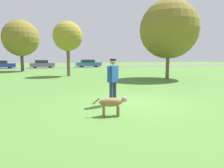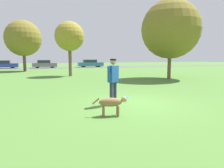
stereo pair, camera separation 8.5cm
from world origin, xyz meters
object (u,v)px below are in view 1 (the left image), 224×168
(tree_near_right, at_px, (169,29))
(frisbee, at_px, (126,97))
(tree_mid_center, at_px, (68,36))
(person, at_px, (113,78))
(dog, at_px, (112,103))
(parked_car_grey, at_px, (42,64))
(tree_far_left, at_px, (21,38))
(parked_car_teal, at_px, (88,63))
(parked_car_blue, at_px, (0,65))

(tree_near_right, bearing_deg, frisbee, -136.85)
(frisbee, distance_m, tree_mid_center, 12.10)
(person, xyz_separation_m, dog, (-0.52, -1.36, -0.63))
(dog, bearing_deg, tree_near_right, 58.29)
(tree_near_right, bearing_deg, tree_mid_center, 145.10)
(tree_near_right, relative_size, parked_car_grey, 1.63)
(parked_car_grey, bearing_deg, person, -86.16)
(frisbee, xyz_separation_m, tree_far_left, (-5.73, 20.14, 4.20))
(tree_far_left, bearing_deg, parked_car_teal, 38.18)
(tree_mid_center, distance_m, parked_car_blue, 19.45)
(tree_far_left, bearing_deg, frisbee, -74.13)
(dog, bearing_deg, parked_car_teal, 89.63)
(parked_car_teal, bearing_deg, parked_car_grey, -175.31)
(tree_far_left, xyz_separation_m, parked_car_blue, (-3.92, 8.46, -3.57))
(dog, xyz_separation_m, parked_car_grey, (-1.62, 30.50, 0.25))
(tree_near_right, height_order, parked_car_teal, tree_near_right)
(frisbee, height_order, tree_mid_center, tree_mid_center)
(person, distance_m, parked_car_teal, 30.29)
(dog, distance_m, tree_mid_center, 14.37)
(frisbee, relative_size, parked_car_blue, 0.05)
(frisbee, distance_m, parked_car_grey, 28.18)
(tree_mid_center, xyz_separation_m, parked_car_teal, (5.96, 17.09, -3.09))
(tree_mid_center, bearing_deg, parked_car_grey, 97.57)
(dog, bearing_deg, frisbee, 69.37)
(parked_car_grey, bearing_deg, tree_mid_center, -82.80)
(dog, relative_size, frisbee, 4.57)
(parked_car_blue, bearing_deg, tree_far_left, -67.24)
(tree_near_right, relative_size, parked_car_blue, 1.42)
(person, distance_m, dog, 1.59)
(person, height_order, parked_car_blue, person)
(person, height_order, tree_far_left, tree_far_left)
(dog, relative_size, tree_mid_center, 0.21)
(parked_car_grey, height_order, parked_car_teal, parked_car_teal)
(tree_far_left, height_order, parked_car_teal, tree_far_left)
(frisbee, relative_size, tree_far_left, 0.04)
(parked_car_blue, bearing_deg, frisbee, -73.47)
(tree_near_right, height_order, tree_mid_center, tree_near_right)
(parked_car_blue, bearing_deg, tree_mid_center, -65.34)
(dog, relative_size, parked_car_blue, 0.24)
(parked_car_blue, xyz_separation_m, parked_car_grey, (6.45, -0.60, 0.02))
(frisbee, height_order, tree_far_left, tree_far_left)
(tree_near_right, bearing_deg, parked_car_blue, 125.88)
(frisbee, distance_m, parked_car_teal, 28.97)
(tree_far_left, xyz_separation_m, tree_mid_center, (4.73, -8.68, -0.44))
(frisbee, relative_size, parked_car_grey, 0.06)
(person, height_order, dog, person)
(dog, bearing_deg, tree_mid_center, 99.15)
(parked_car_teal, bearing_deg, tree_mid_center, -108.39)
(tree_mid_center, bearing_deg, person, -90.25)
(tree_far_left, xyz_separation_m, parked_car_teal, (10.68, 8.40, -3.53))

